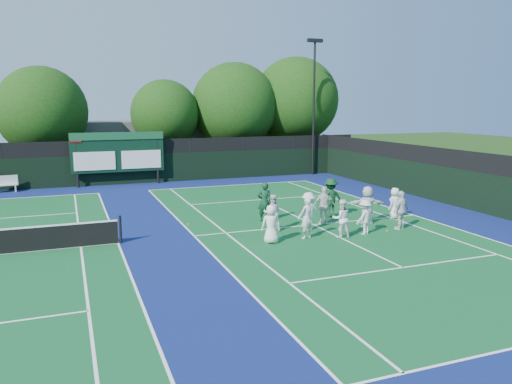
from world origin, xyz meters
name	(u,v)px	position (x,y,z in m)	size (l,w,h in m)	color
ground	(324,230)	(0.00, 0.00, 0.00)	(120.00, 120.00, 0.00)	#1A390F
court_apron	(182,237)	(-6.00, 1.00, 0.00)	(34.00, 32.00, 0.01)	navy
near_court	(313,225)	(0.00, 1.00, 0.01)	(11.05, 23.85, 0.01)	#115426
back_fence	(133,164)	(-6.00, 16.00, 1.36)	(34.00, 0.08, 3.00)	black
divider_fence_right	(472,184)	(9.00, 1.00, 1.36)	(0.08, 32.00, 3.00)	black
scoreboard	(118,153)	(-7.01, 15.59, 2.19)	(6.00, 0.21, 3.55)	black
clubhouse	(169,144)	(-2.00, 24.00, 2.00)	(18.00, 6.00, 4.00)	#535358
light_pole_right	(314,91)	(7.50, 15.70, 6.30)	(1.20, 0.30, 10.12)	black
bench	(4,183)	(-13.93, 15.37, 0.55)	(1.66, 0.69, 1.02)	silver
tree_b	(44,114)	(-11.46, 19.58, 4.71)	(6.17, 6.17, 7.96)	black
tree_c	(167,116)	(-2.92, 19.58, 4.50)	(5.12, 5.12, 7.20)	black
tree_d	(236,108)	(2.62, 19.58, 5.05)	(6.77, 6.77, 8.62)	black
tree_e	(297,102)	(7.95, 19.58, 5.51)	(7.00, 7.00, 9.20)	black
tennis_ball_2	(387,231)	(2.39, -1.16, 0.03)	(0.07, 0.07, 0.07)	#D0E51A
tennis_ball_3	(188,224)	(-5.27, 3.00, 0.03)	(0.07, 0.07, 0.07)	#D0E51A
tennis_ball_4	(326,218)	(1.10, 1.88, 0.03)	(0.07, 0.07, 0.07)	#D0E51A
tennis_ball_5	(362,226)	(1.81, -0.14, 0.03)	(0.07, 0.07, 0.07)	#D0E51A
player_front_0	(271,224)	(-2.93, -1.08, 0.76)	(0.74, 0.48, 1.52)	white
player_front_1	(307,218)	(-1.32, -0.93, 0.84)	(0.62, 0.40, 1.69)	silver
player_front_2	(341,218)	(0.07, -1.29, 0.79)	(0.77, 0.60, 1.58)	white
player_front_3	(365,217)	(1.24, -1.20, 0.73)	(0.94, 0.54, 1.46)	silver
player_front_4	(401,210)	(3.15, -1.04, 0.85)	(0.99, 0.41, 1.69)	silver
player_back_0	(272,213)	(-2.14, 0.67, 0.79)	(0.77, 0.60, 1.58)	silver
player_back_1	(308,211)	(-0.64, 0.25, 0.82)	(1.07, 0.61, 1.65)	white
player_back_2	(324,206)	(0.49, 0.94, 0.86)	(1.01, 0.42, 1.72)	silver
player_back_3	(367,205)	(2.39, 0.40, 0.86)	(1.60, 0.51, 1.73)	white
player_back_4	(395,203)	(4.15, 0.76, 0.74)	(0.73, 0.47, 1.48)	white
coach_left	(265,202)	(-1.77, 2.49, 0.91)	(0.67, 0.44, 1.83)	#0F381F
coach_right	(331,198)	(1.45, 2.08, 0.95)	(1.22, 0.70, 1.89)	#0E361A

